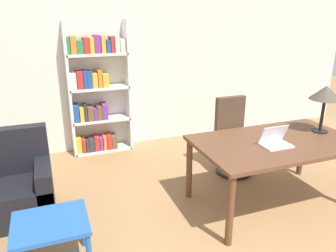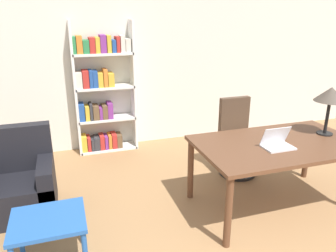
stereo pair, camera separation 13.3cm
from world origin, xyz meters
name	(u,v)px [view 1 (the left image)]	position (x,y,z in m)	size (l,w,h in m)	color
wall_back	(143,61)	(0.00, 4.53, 1.35)	(8.00, 0.06, 2.70)	silver
desk	(276,148)	(0.79, 2.12, 0.69)	(1.77, 1.04, 0.77)	brown
laptop	(275,141)	(0.68, 2.02, 0.82)	(0.31, 0.21, 0.21)	silver
table_lamp	(326,94)	(1.45, 2.18, 1.22)	(0.35, 0.35, 0.55)	black
office_chair	(233,139)	(0.80, 3.01, 0.47)	(0.49, 0.49, 1.03)	black
side_table_blue	(51,229)	(-1.59, 1.90, 0.41)	(0.60, 0.52, 0.48)	#2356A3
armchair	(14,189)	(-1.94, 2.92, 0.30)	(0.78, 0.72, 0.91)	black
bookshelf	(95,93)	(-0.81, 4.34, 0.94)	(0.91, 0.28, 2.00)	white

